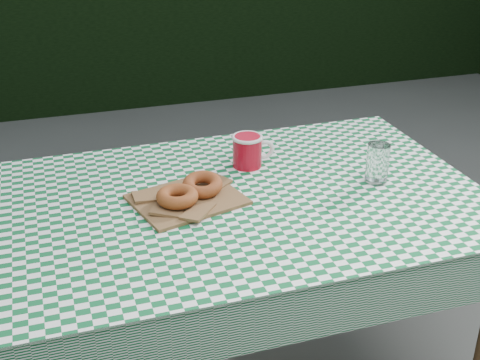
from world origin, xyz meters
name	(u,v)px	position (x,y,z in m)	size (l,w,h in m)	color
table	(244,306)	(-0.16, -0.05, 0.38)	(1.31, 0.87, 0.75)	#51371B
tablecloth	(245,197)	(-0.16, -0.05, 0.75)	(1.33, 0.89, 0.01)	#0D562B
paper_bag	(187,199)	(-0.32, -0.03, 0.76)	(0.28, 0.23, 0.02)	brown
bagel_front	(177,196)	(-0.35, -0.06, 0.79)	(0.11, 0.11, 0.04)	#95431F
bagel_back	(202,185)	(-0.27, -0.01, 0.79)	(0.11, 0.11, 0.04)	brown
coffee_mug	(247,151)	(-0.09, 0.14, 0.81)	(0.18, 0.18, 0.10)	#AC0B1C
drinking_glass	(377,163)	(0.24, -0.08, 0.81)	(0.06, 0.06, 0.12)	white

